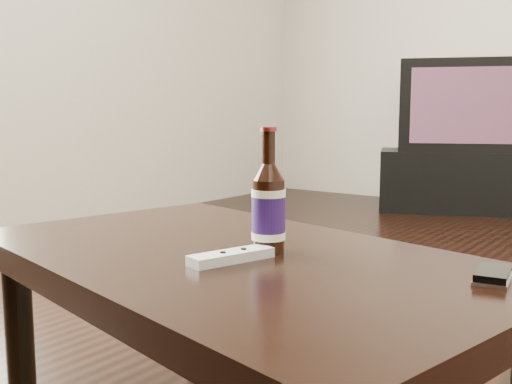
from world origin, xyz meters
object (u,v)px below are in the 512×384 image
Objects in this scene: tv_stand at (457,180)px; phone at (493,275)px; tv at (460,106)px; coffee_table at (233,279)px; remote at (231,256)px; beer_bottle at (268,208)px.

tv_stand is 3.35m from phone.
tv reaches higher than tv_stand.
phone is (1.09, -3.16, -0.30)m from tv.
tv is at bearing -90.00° from tv_stand.
phone reaches higher than coffee_table.
tv is 5.57× the size of remote.
phone is (0.46, 0.10, 0.06)m from coffee_table.
coffee_table is 11.18× the size of phone.
remote is at bearing -93.33° from beer_bottle.
tv_stand is 9.61× the size of phone.
tv_stand is at bearing 90.00° from tv.
coffee_table is 0.47m from phone.
phone is 0.44m from remote.
tv is at bearing 100.95° from coffee_table.
phone is at bearing 6.91° from beer_bottle.
beer_bottle is at bearing 41.77° from coffee_table.
beer_bottle reaches higher than remote.
beer_bottle is (0.68, -3.21, -0.22)m from tv.
tv is 0.79× the size of coffee_table.
coffee_table is at bearing -102.54° from tv_stand.
coffee_table is 0.10m from remote.
tv is at bearing 100.53° from phone.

